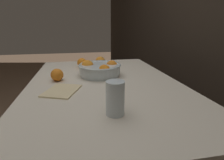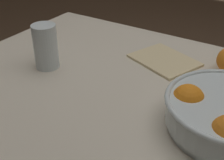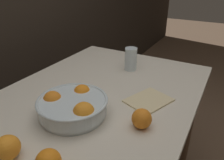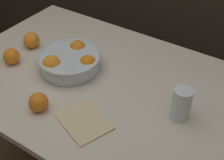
# 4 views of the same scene
# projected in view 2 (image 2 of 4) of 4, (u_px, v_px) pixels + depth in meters

# --- Properties ---
(dining_table) EXTENTS (1.33, 0.89, 0.75)m
(dining_table) POSITION_uv_depth(u_px,v_px,m) (161.00, 135.00, 0.80)
(dining_table) COLOR beige
(dining_table) RESTS_ON ground_plane
(juice_glass) EXTENTS (0.07, 0.07, 0.13)m
(juice_glass) POSITION_uv_depth(u_px,v_px,m) (46.00, 49.00, 0.93)
(juice_glass) COLOR #F4A314
(juice_glass) RESTS_ON dining_table
(napkin) EXTENTS (0.23, 0.21, 0.01)m
(napkin) POSITION_uv_depth(u_px,v_px,m) (164.00, 60.00, 0.98)
(napkin) COLOR beige
(napkin) RESTS_ON dining_table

